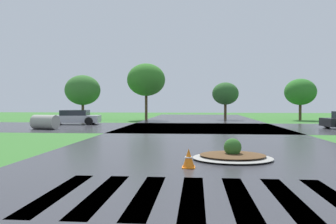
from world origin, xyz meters
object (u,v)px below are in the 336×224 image
(median_island, at_px, (233,155))
(drainage_pipe_stack, at_px, (45,122))
(car_white_sedan, at_px, (74,117))
(traffic_cone, at_px, (189,159))

(median_island, distance_m, drainage_pipe_stack, 16.32)
(median_island, xyz_separation_m, drainage_pipe_stack, (-11.57, 11.51, 0.35))
(car_white_sedan, height_order, traffic_cone, car_white_sedan)
(median_island, bearing_deg, traffic_cone, -132.40)
(median_island, bearing_deg, drainage_pipe_stack, 135.15)
(drainage_pipe_stack, bearing_deg, traffic_cone, -51.88)
(median_island, height_order, traffic_cone, median_island)
(median_island, height_order, car_white_sedan, car_white_sedan)
(median_island, relative_size, traffic_cone, 4.70)
(traffic_cone, bearing_deg, car_white_sedan, 119.03)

